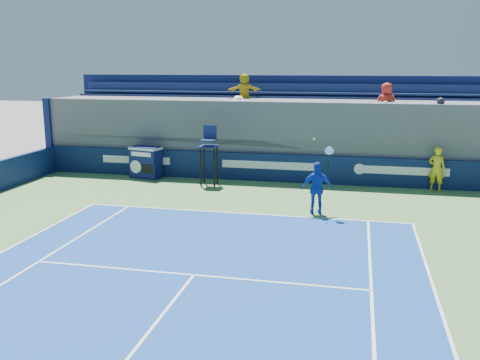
% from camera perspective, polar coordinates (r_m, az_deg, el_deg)
% --- Properties ---
extents(ball_person, '(0.75, 0.62, 1.76)m').
position_cam_1_polar(ball_person, '(22.40, 20.25, 1.12)').
color(ball_person, yellow).
rests_on(ball_person, apron).
extents(back_hoarding, '(20.40, 0.21, 1.20)m').
position_cam_1_polar(back_hoarding, '(22.83, 3.04, 1.33)').
color(back_hoarding, '#0B1840').
rests_on(back_hoarding, ground).
extents(match_clock, '(1.44, 0.98, 1.40)m').
position_cam_1_polar(match_clock, '(23.79, -10.01, 1.95)').
color(match_clock, '#0E1448').
rests_on(match_clock, ground).
extents(umpire_chair, '(0.73, 0.73, 2.48)m').
position_cam_1_polar(umpire_chair, '(21.97, -3.33, 3.35)').
color(umpire_chair, black).
rests_on(umpire_chair, ground).
extents(tennis_player, '(1.09, 0.60, 2.57)m').
position_cam_1_polar(tennis_player, '(17.93, 8.23, -0.85)').
color(tennis_player, '#153EAD').
rests_on(tennis_player, apron).
extents(stadium_seating, '(21.00, 4.05, 4.52)m').
position_cam_1_polar(stadium_seating, '(24.63, 3.87, 5.06)').
color(stadium_seating, '#4B4B50').
rests_on(stadium_seating, ground).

